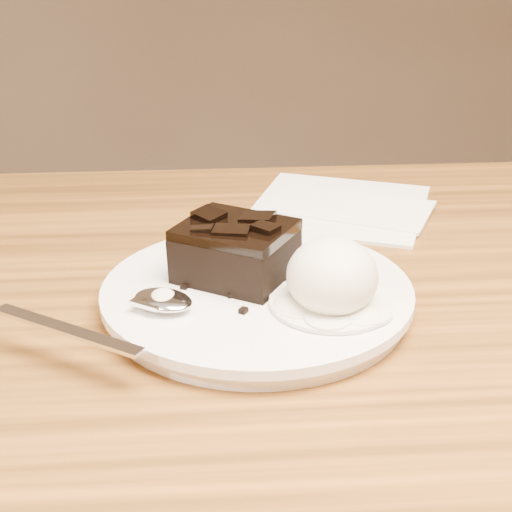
{
  "coord_description": "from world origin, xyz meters",
  "views": [
    {
      "loc": [
        -0.14,
        -0.48,
        1.04
      ],
      "look_at": [
        -0.1,
        0.07,
        0.79
      ],
      "focal_mm": 56.74,
      "sensor_mm": 36.0,
      "label": 1
    }
  ],
  "objects": [
    {
      "name": "plate",
      "position": [
        -0.1,
        0.06,
        0.76
      ],
      "size": [
        0.23,
        0.23,
        0.02
      ],
      "primitive_type": "cylinder",
      "color": "white",
      "rests_on": "dining_table"
    },
    {
      "name": "spoon",
      "position": [
        -0.17,
        0.03,
        0.77
      ],
      "size": [
        0.17,
        0.13,
        0.01
      ],
      "primitive_type": null,
      "rotation": [
        0.0,
        0.0,
        0.98
      ],
      "color": "silver",
      "rests_on": "plate"
    },
    {
      "name": "brownie",
      "position": [
        -0.12,
        0.08,
        0.79
      ],
      "size": [
        0.1,
        0.1,
        0.04
      ],
      "primitive_type": "cube",
      "rotation": [
        0.0,
        0.0,
        -0.54
      ],
      "color": "black",
      "rests_on": "plate"
    },
    {
      "name": "crumb_b",
      "position": [
        -0.16,
        0.06,
        0.77
      ],
      "size": [
        0.01,
        0.01,
        0.0
      ],
      "primitive_type": "cube",
      "rotation": [
        0.0,
        0.0,
        1.2
      ],
      "color": "black",
      "rests_on": "plate"
    },
    {
      "name": "napkin",
      "position": [
        -0.01,
        0.27,
        0.75
      ],
      "size": [
        0.21,
        0.21,
        0.01
      ],
      "primitive_type": "cube",
      "rotation": [
        0.0,
        0.0,
        -0.36
      ],
      "color": "white",
      "rests_on": "dining_table"
    },
    {
      "name": "crumb_a",
      "position": [
        -0.12,
        0.02,
        0.77
      ],
      "size": [
        0.01,
        0.01,
        0.0
      ],
      "primitive_type": "cube",
      "rotation": [
        0.0,
        0.0,
        0.95
      ],
      "color": "black",
      "rests_on": "plate"
    },
    {
      "name": "crumb_c",
      "position": [
        -0.12,
        0.04,
        0.77
      ],
      "size": [
        0.01,
        0.0,
        0.0
      ],
      "primitive_type": "cube",
      "rotation": [
        0.0,
        0.0,
        0.17
      ],
      "color": "black",
      "rests_on": "plate"
    },
    {
      "name": "melt_puddle",
      "position": [
        -0.05,
        0.03,
        0.77
      ],
      "size": [
        0.09,
        0.09,
        0.0
      ],
      "primitive_type": "cylinder",
      "color": "silver",
      "rests_on": "plate"
    },
    {
      "name": "ice_cream_scoop",
      "position": [
        -0.05,
        0.03,
        0.79
      ],
      "size": [
        0.06,
        0.07,
        0.05
      ],
      "primitive_type": "ellipsoid",
      "color": "silver",
      "rests_on": "plate"
    }
  ]
}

